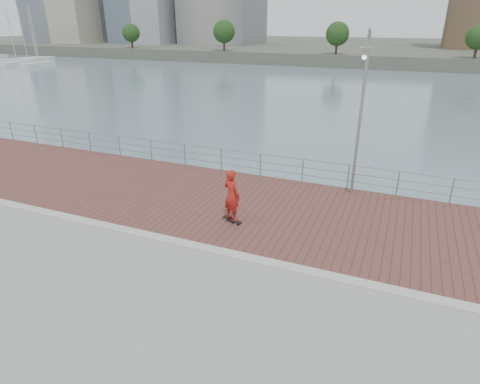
% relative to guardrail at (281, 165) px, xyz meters
% --- Properties ---
extents(water, '(400.00, 400.00, 0.00)m').
position_rel_guardrail_xyz_m(water, '(-0.00, -7.00, -2.69)').
color(water, slate).
rests_on(water, ground).
extents(brick_lane, '(40.00, 6.80, 0.02)m').
position_rel_guardrail_xyz_m(brick_lane, '(-0.00, -3.40, -0.68)').
color(brick_lane, brown).
rests_on(brick_lane, seawall).
extents(curb, '(40.00, 0.40, 0.06)m').
position_rel_guardrail_xyz_m(curb, '(-0.00, -7.00, -0.66)').
color(curb, '#B7B5AD').
rests_on(curb, seawall).
extents(far_shore, '(320.00, 95.00, 2.50)m').
position_rel_guardrail_xyz_m(far_shore, '(-0.00, 115.50, -1.44)').
color(far_shore, '#4C5142').
rests_on(far_shore, ground).
extents(guardrail, '(39.06, 0.06, 1.13)m').
position_rel_guardrail_xyz_m(guardrail, '(0.00, 0.00, 0.00)').
color(guardrail, '#8C9EA8').
rests_on(guardrail, brick_lane).
extents(street_lamp, '(0.46, 1.35, 6.34)m').
position_rel_guardrail_xyz_m(street_lamp, '(3.33, -0.96, 3.82)').
color(street_lamp, gray).
rests_on(street_lamp, brick_lane).
extents(skateboard, '(0.84, 0.50, 0.09)m').
position_rel_guardrail_xyz_m(skateboard, '(-0.35, -4.92, -0.60)').
color(skateboard, black).
rests_on(skateboard, brick_lane).
extents(skateboarder, '(0.84, 0.70, 1.96)m').
position_rel_guardrail_xyz_m(skateboarder, '(-0.35, -4.92, 0.39)').
color(skateboarder, '#AF1F17').
rests_on(skateboarder, skateboard).
extents(shoreline_trees, '(144.22, 4.87, 6.49)m').
position_rel_guardrail_xyz_m(shoreline_trees, '(2.50, 70.00, 3.52)').
color(shoreline_trees, '#473323').
rests_on(shoreline_trees, far_shore).
extents(marina, '(26.96, 16.84, 11.55)m').
position_rel_guardrail_xyz_m(marina, '(-80.48, 51.47, -2.17)').
color(marina, silver).
rests_on(marina, water).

